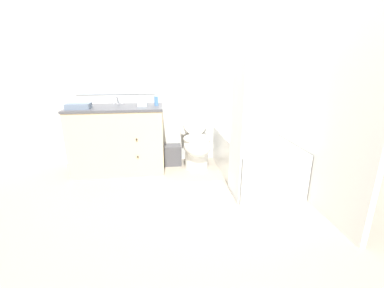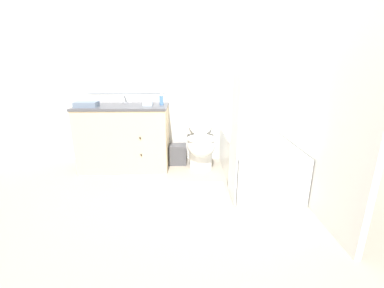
{
  "view_description": "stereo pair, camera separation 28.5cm",
  "coord_description": "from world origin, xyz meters",
  "px_view_note": "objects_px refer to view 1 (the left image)",
  "views": [
    {
      "loc": [
        -0.18,
        -1.96,
        1.36
      ],
      "look_at": [
        0.17,
        0.73,
        0.51
      ],
      "focal_mm": 24.0,
      "sensor_mm": 36.0,
      "label": 1
    },
    {
      "loc": [
        0.11,
        -1.98,
        1.36
      ],
      "look_at": [
        0.17,
        0.73,
        0.51
      ],
      "focal_mm": 24.0,
      "sensor_mm": 36.0,
      "label": 2
    }
  ],
  "objects_px": {
    "bathtub": "(252,157)",
    "hand_towel_folded": "(78,106)",
    "wastebasket": "(173,155)",
    "soap_dispenser": "(156,101)",
    "vanity_cabinet": "(118,138)",
    "toilet": "(196,142)",
    "bath_towel_folded": "(253,144)",
    "sink_faucet": "(118,101)",
    "bath_mat": "(200,190)",
    "tissue_box": "(142,102)"
  },
  "relations": [
    {
      "from": "bathtub",
      "to": "hand_towel_folded",
      "type": "distance_m",
      "value": 2.19
    },
    {
      "from": "wastebasket",
      "to": "soap_dispenser",
      "type": "height_order",
      "value": "soap_dispenser"
    },
    {
      "from": "vanity_cabinet",
      "to": "wastebasket",
      "type": "distance_m",
      "value": 0.77
    },
    {
      "from": "toilet",
      "to": "bath_towel_folded",
      "type": "height_order",
      "value": "toilet"
    },
    {
      "from": "sink_faucet",
      "to": "bath_mat",
      "type": "xyz_separation_m",
      "value": [
        0.97,
        -0.96,
        -0.88
      ]
    },
    {
      "from": "vanity_cabinet",
      "to": "hand_towel_folded",
      "type": "xyz_separation_m",
      "value": [
        -0.41,
        -0.13,
        0.45
      ]
    },
    {
      "from": "vanity_cabinet",
      "to": "hand_towel_folded",
      "type": "distance_m",
      "value": 0.62
    },
    {
      "from": "tissue_box",
      "to": "hand_towel_folded",
      "type": "xyz_separation_m",
      "value": [
        -0.74,
        -0.1,
        -0.02
      ]
    },
    {
      "from": "sink_faucet",
      "to": "hand_towel_folded",
      "type": "height_order",
      "value": "sink_faucet"
    },
    {
      "from": "tissue_box",
      "to": "soap_dispenser",
      "type": "distance_m",
      "value": 0.18
    },
    {
      "from": "vanity_cabinet",
      "to": "soap_dispenser",
      "type": "bearing_deg",
      "value": -0.19
    },
    {
      "from": "sink_faucet",
      "to": "toilet",
      "type": "xyz_separation_m",
      "value": [
        1.02,
        -0.27,
        -0.53
      ]
    },
    {
      "from": "tissue_box",
      "to": "bath_mat",
      "type": "bearing_deg",
      "value": -48.82
    },
    {
      "from": "wastebasket",
      "to": "soap_dispenser",
      "type": "bearing_deg",
      "value": -155.55
    },
    {
      "from": "wastebasket",
      "to": "bath_mat",
      "type": "xyz_separation_m",
      "value": [
        0.26,
        -0.84,
        -0.13
      ]
    },
    {
      "from": "toilet",
      "to": "tissue_box",
      "type": "relative_size",
      "value": 6.9
    },
    {
      "from": "bath_towel_folded",
      "to": "sink_faucet",
      "type": "bearing_deg",
      "value": 147.48
    },
    {
      "from": "vanity_cabinet",
      "to": "bath_towel_folded",
      "type": "distance_m",
      "value": 1.73
    },
    {
      "from": "soap_dispenser",
      "to": "bath_mat",
      "type": "xyz_separation_m",
      "value": [
        0.46,
        -0.75,
        -0.91
      ]
    },
    {
      "from": "vanity_cabinet",
      "to": "wastebasket",
      "type": "height_order",
      "value": "vanity_cabinet"
    },
    {
      "from": "sink_faucet",
      "to": "tissue_box",
      "type": "relative_size",
      "value": 1.13
    },
    {
      "from": "toilet",
      "to": "bath_towel_folded",
      "type": "xyz_separation_m",
      "value": [
        0.52,
        -0.71,
        0.18
      ]
    },
    {
      "from": "bathtub",
      "to": "tissue_box",
      "type": "distance_m",
      "value": 1.53
    },
    {
      "from": "vanity_cabinet",
      "to": "toilet",
      "type": "distance_m",
      "value": 1.02
    },
    {
      "from": "bathtub",
      "to": "soap_dispenser",
      "type": "height_order",
      "value": "soap_dispenser"
    },
    {
      "from": "hand_towel_folded",
      "to": "tissue_box",
      "type": "bearing_deg",
      "value": 7.38
    },
    {
      "from": "bathtub",
      "to": "vanity_cabinet",
      "type": "bearing_deg",
      "value": 165.92
    },
    {
      "from": "sink_faucet",
      "to": "hand_towel_folded",
      "type": "bearing_deg",
      "value": -140.3
    },
    {
      "from": "toilet",
      "to": "bathtub",
      "type": "bearing_deg",
      "value": -28.85
    },
    {
      "from": "vanity_cabinet",
      "to": "hand_towel_folded",
      "type": "bearing_deg",
      "value": -162.27
    },
    {
      "from": "toilet",
      "to": "wastebasket",
      "type": "distance_m",
      "value": 0.41
    },
    {
      "from": "wastebasket",
      "to": "soap_dispenser",
      "type": "xyz_separation_m",
      "value": [
        -0.2,
        -0.09,
        0.78
      ]
    },
    {
      "from": "bathtub",
      "to": "wastebasket",
      "type": "relative_size",
      "value": 5.05
    },
    {
      "from": "hand_towel_folded",
      "to": "bath_towel_folded",
      "type": "height_order",
      "value": "hand_towel_folded"
    },
    {
      "from": "bathtub",
      "to": "bath_towel_folded",
      "type": "xyz_separation_m",
      "value": [
        -0.13,
        -0.35,
        0.28
      ]
    },
    {
      "from": "vanity_cabinet",
      "to": "toilet",
      "type": "xyz_separation_m",
      "value": [
        1.02,
        -0.06,
        -0.08
      ]
    },
    {
      "from": "toilet",
      "to": "soap_dispenser",
      "type": "distance_m",
      "value": 0.76
    },
    {
      "from": "bathtub",
      "to": "sink_faucet",
      "type": "bearing_deg",
      "value": 159.43
    },
    {
      "from": "sink_faucet",
      "to": "tissue_box",
      "type": "height_order",
      "value": "tissue_box"
    },
    {
      "from": "bath_towel_folded",
      "to": "bath_mat",
      "type": "relative_size",
      "value": 0.61
    },
    {
      "from": "tissue_box",
      "to": "sink_faucet",
      "type": "bearing_deg",
      "value": 144.24
    },
    {
      "from": "bath_mat",
      "to": "tissue_box",
      "type": "bearing_deg",
      "value": 131.18
    },
    {
      "from": "wastebasket",
      "to": "bath_mat",
      "type": "distance_m",
      "value": 0.89
    },
    {
      "from": "bathtub",
      "to": "hand_towel_folded",
      "type": "height_order",
      "value": "hand_towel_folded"
    },
    {
      "from": "wastebasket",
      "to": "bath_mat",
      "type": "height_order",
      "value": "wastebasket"
    },
    {
      "from": "tissue_box",
      "to": "bath_mat",
      "type": "height_order",
      "value": "tissue_box"
    },
    {
      "from": "wastebasket",
      "to": "vanity_cabinet",
      "type": "bearing_deg",
      "value": -172.95
    },
    {
      "from": "vanity_cabinet",
      "to": "bath_mat",
      "type": "height_order",
      "value": "vanity_cabinet"
    },
    {
      "from": "sink_faucet",
      "to": "tissue_box",
      "type": "bearing_deg",
      "value": -35.76
    },
    {
      "from": "soap_dispenser",
      "to": "bath_towel_folded",
      "type": "xyz_separation_m",
      "value": [
        1.03,
        -0.77,
        -0.38
      ]
    }
  ]
}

